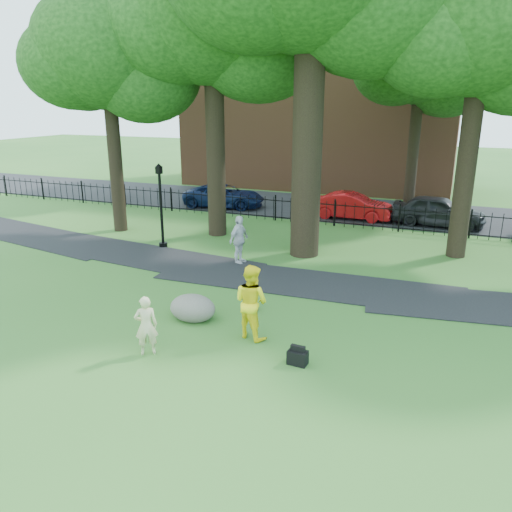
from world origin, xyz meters
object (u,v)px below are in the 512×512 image
at_px(woman, 146,326).
at_px(man, 251,302).
at_px(boulder, 193,306).
at_px(red_sedan, 352,206).
at_px(lamppost, 161,207).

height_order(woman, man, man).
distance_m(woman, man, 2.63).
relative_size(boulder, red_sedan, 0.32).
bearing_deg(red_sedan, man, -178.36).
xyz_separation_m(man, red_sedan, (-0.34, 14.11, -0.30)).
height_order(boulder, lamppost, lamppost).
bearing_deg(red_sedan, woman, 174.51).
xyz_separation_m(man, lamppost, (-6.46, 6.15, 0.71)).
bearing_deg(lamppost, woman, -52.27).
relative_size(man, lamppost, 0.56).
xyz_separation_m(woman, lamppost, (-4.52, 7.91, 0.94)).
distance_m(boulder, lamppost, 7.46).
bearing_deg(man, lamppost, -24.90).
xyz_separation_m(man, boulder, (-1.90, 0.38, -0.58)).
bearing_deg(man, woman, 60.89).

